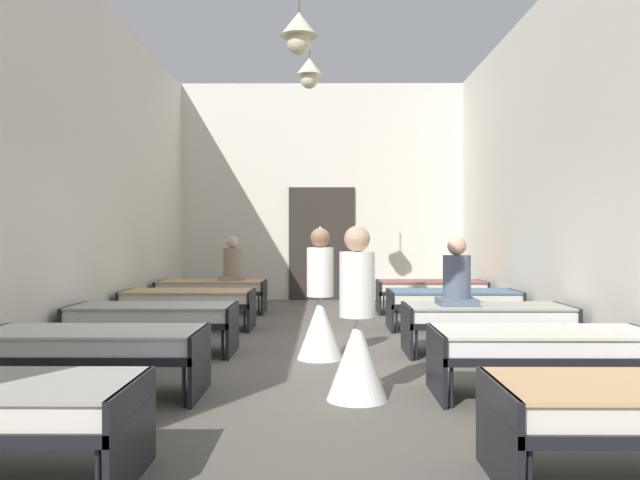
{
  "coord_description": "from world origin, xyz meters",
  "views": [
    {
      "loc": [
        0.05,
        -7.25,
        1.4
      ],
      "look_at": [
        0.0,
        0.67,
        1.33
      ],
      "focal_mm": 34.91,
      "sensor_mm": 36.0,
      "label": 1
    }
  ],
  "objects_px": {
    "bed_left_row_1": "(93,345)",
    "bed_right_row_1": "(544,346)",
    "nurse_near_aisle": "(320,312)",
    "bed_left_row_4": "(212,288)",
    "bed_right_row_4": "(431,288)",
    "bed_left_row_2": "(153,316)",
    "bed_right_row_2": "(487,317)",
    "bed_right_row_3": "(453,299)",
    "patient_seated_secondary": "(232,264)",
    "nurse_mid_aisle": "(357,337)",
    "bed_left_row_3": "(189,299)",
    "patient_seated_primary": "(457,280)"
  },
  "relations": [
    {
      "from": "bed_left_row_3",
      "to": "nurse_near_aisle",
      "type": "height_order",
      "value": "nurse_near_aisle"
    },
    {
      "from": "bed_right_row_1",
      "to": "bed_left_row_2",
      "type": "bearing_deg",
      "value": 154.0
    },
    {
      "from": "bed_right_row_3",
      "to": "bed_left_row_4",
      "type": "bearing_deg",
      "value": 154.0
    },
    {
      "from": "bed_left_row_2",
      "to": "nurse_near_aisle",
      "type": "bearing_deg",
      "value": -8.09
    },
    {
      "from": "bed_right_row_1",
      "to": "bed_left_row_2",
      "type": "height_order",
      "value": "same"
    },
    {
      "from": "bed_left_row_3",
      "to": "patient_seated_secondary",
      "type": "relative_size",
      "value": 2.37
    },
    {
      "from": "bed_right_row_3",
      "to": "nurse_near_aisle",
      "type": "relative_size",
      "value": 1.28
    },
    {
      "from": "bed_left_row_1",
      "to": "bed_left_row_4",
      "type": "xyz_separation_m",
      "value": [
        0.0,
        5.7,
        0.0
      ]
    },
    {
      "from": "bed_left_row_3",
      "to": "bed_right_row_3",
      "type": "height_order",
      "value": "same"
    },
    {
      "from": "bed_left_row_1",
      "to": "bed_right_row_3",
      "type": "bearing_deg",
      "value": 44.29
    },
    {
      "from": "bed_left_row_1",
      "to": "bed_right_row_1",
      "type": "height_order",
      "value": "same"
    },
    {
      "from": "nurse_near_aisle",
      "to": "bed_left_row_1",
      "type": "bearing_deg",
      "value": -64.9
    },
    {
      "from": "bed_right_row_2",
      "to": "nurse_mid_aisle",
      "type": "bearing_deg",
      "value": -128.85
    },
    {
      "from": "bed_left_row_4",
      "to": "bed_right_row_4",
      "type": "distance_m",
      "value": 3.9
    },
    {
      "from": "bed_right_row_1",
      "to": "patient_seated_secondary",
      "type": "distance_m",
      "value": 6.8
    },
    {
      "from": "bed_left_row_3",
      "to": "bed_left_row_4",
      "type": "height_order",
      "value": "same"
    },
    {
      "from": "bed_left_row_4",
      "to": "patient_seated_secondary",
      "type": "distance_m",
      "value": 0.56
    },
    {
      "from": "bed_left_row_4",
      "to": "bed_right_row_4",
      "type": "height_order",
      "value": "same"
    },
    {
      "from": "bed_right_row_1",
      "to": "bed_right_row_4",
      "type": "bearing_deg",
      "value": 90.0
    },
    {
      "from": "bed_right_row_1",
      "to": "bed_left_row_2",
      "type": "distance_m",
      "value": 4.33
    },
    {
      "from": "bed_right_row_4",
      "to": "nurse_mid_aisle",
      "type": "relative_size",
      "value": 1.28
    },
    {
      "from": "bed_right_row_2",
      "to": "bed_left_row_4",
      "type": "relative_size",
      "value": 1.0
    },
    {
      "from": "bed_left_row_4",
      "to": "bed_right_row_1",
      "type": "bearing_deg",
      "value": -55.65
    },
    {
      "from": "bed_right_row_3",
      "to": "nurse_mid_aisle",
      "type": "xyz_separation_m",
      "value": [
        -1.62,
        -3.91,
        0.09
      ]
    },
    {
      "from": "patient_seated_secondary",
      "to": "nurse_mid_aisle",
      "type": "bearing_deg",
      "value": -71.85
    },
    {
      "from": "bed_right_row_2",
      "to": "bed_left_row_4",
      "type": "bearing_deg",
      "value": 135.71
    },
    {
      "from": "bed_left_row_2",
      "to": "bed_left_row_3",
      "type": "bearing_deg",
      "value": 90.0
    },
    {
      "from": "bed_right_row_3",
      "to": "patient_seated_secondary",
      "type": "relative_size",
      "value": 2.37
    },
    {
      "from": "nurse_near_aisle",
      "to": "nurse_mid_aisle",
      "type": "bearing_deg",
      "value": -3.96
    },
    {
      "from": "bed_right_row_1",
      "to": "bed_right_row_4",
      "type": "relative_size",
      "value": 1.0
    },
    {
      "from": "bed_left_row_1",
      "to": "bed_right_row_4",
      "type": "bearing_deg",
      "value": 55.65
    },
    {
      "from": "bed_left_row_2",
      "to": "patient_seated_primary",
      "type": "height_order",
      "value": "patient_seated_primary"
    },
    {
      "from": "bed_left_row_3",
      "to": "bed_right_row_4",
      "type": "xyz_separation_m",
      "value": [
        3.9,
        1.9,
        0.0
      ]
    },
    {
      "from": "bed_left_row_2",
      "to": "bed_left_row_4",
      "type": "relative_size",
      "value": 1.0
    },
    {
      "from": "bed_left_row_1",
      "to": "bed_right_row_1",
      "type": "bearing_deg",
      "value": 0.0
    },
    {
      "from": "bed_right_row_2",
      "to": "nurse_near_aisle",
      "type": "distance_m",
      "value": 1.96
    },
    {
      "from": "bed_left_row_2",
      "to": "bed_right_row_4",
      "type": "xyz_separation_m",
      "value": [
        3.9,
        3.8,
        0.0
      ]
    },
    {
      "from": "bed_right_row_1",
      "to": "bed_right_row_4",
      "type": "distance_m",
      "value": 5.7
    },
    {
      "from": "bed_right_row_2",
      "to": "nurse_mid_aisle",
      "type": "xyz_separation_m",
      "value": [
        -1.62,
        -2.01,
        0.09
      ]
    },
    {
      "from": "bed_left_row_1",
      "to": "bed_left_row_2",
      "type": "height_order",
      "value": "same"
    },
    {
      "from": "bed_right_row_2",
      "to": "bed_left_row_2",
      "type": "bearing_deg",
      "value": 180.0
    },
    {
      "from": "bed_left_row_3",
      "to": "bed_right_row_3",
      "type": "relative_size",
      "value": 1.0
    },
    {
      "from": "bed_left_row_4",
      "to": "patient_seated_primary",
      "type": "bearing_deg",
      "value": -47.05
    },
    {
      "from": "bed_left_row_1",
      "to": "nurse_near_aisle",
      "type": "bearing_deg",
      "value": 39.67
    },
    {
      "from": "bed_left_row_4",
      "to": "bed_right_row_4",
      "type": "xyz_separation_m",
      "value": [
        3.9,
        0.0,
        0.0
      ]
    },
    {
      "from": "bed_right_row_3",
      "to": "patient_seated_secondary",
      "type": "height_order",
      "value": "patient_seated_secondary"
    },
    {
      "from": "bed_left_row_2",
      "to": "nurse_near_aisle",
      "type": "relative_size",
      "value": 1.28
    },
    {
      "from": "bed_right_row_1",
      "to": "bed_left_row_4",
      "type": "relative_size",
      "value": 1.0
    },
    {
      "from": "bed_left_row_2",
      "to": "bed_right_row_4",
      "type": "relative_size",
      "value": 1.0
    },
    {
      "from": "bed_right_row_4",
      "to": "bed_right_row_1",
      "type": "bearing_deg",
      "value": -90.0
    }
  ]
}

